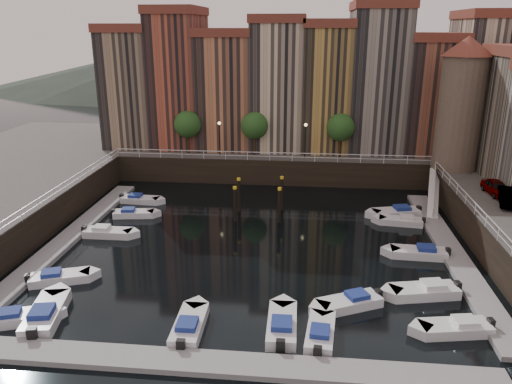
# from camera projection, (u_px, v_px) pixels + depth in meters

# --- Properties ---
(ground) EXTENTS (200.00, 200.00, 0.00)m
(ground) POSITION_uv_depth(u_px,v_px,m) (255.00, 241.00, 43.15)
(ground) COLOR black
(ground) RESTS_ON ground
(quay_far) EXTENTS (80.00, 20.00, 3.00)m
(quay_far) POSITION_uv_depth(u_px,v_px,m) (275.00, 153.00, 67.24)
(quay_far) COLOR black
(quay_far) RESTS_ON ground
(dock_left) EXTENTS (2.00, 28.00, 0.35)m
(dock_left) POSITION_uv_depth(u_px,v_px,m) (71.00, 236.00, 43.73)
(dock_left) COLOR gray
(dock_left) RESTS_ON ground
(dock_right) EXTENTS (2.00, 28.00, 0.35)m
(dock_right) POSITION_uv_depth(u_px,v_px,m) (452.00, 252.00, 40.57)
(dock_right) COLOR gray
(dock_right) RESTS_ON ground
(dock_near) EXTENTS (30.00, 2.00, 0.35)m
(dock_near) POSITION_uv_depth(u_px,v_px,m) (223.00, 364.00, 27.04)
(dock_near) COLOR gray
(dock_near) RESTS_ON ground
(mountains) EXTENTS (145.00, 100.00, 18.00)m
(mountains) POSITION_uv_depth(u_px,v_px,m) (301.00, 62.00, 144.40)
(mountains) COLOR #2D382D
(mountains) RESTS_ON ground
(far_terrace) EXTENTS (48.70, 10.30, 17.50)m
(far_terrace) POSITION_uv_depth(u_px,v_px,m) (302.00, 84.00, 61.59)
(far_terrace) COLOR #8D755A
(far_terrace) RESTS_ON quay_far
(corner_tower) EXTENTS (5.20, 5.20, 13.80)m
(corner_tower) POSITION_uv_depth(u_px,v_px,m) (461.00, 102.00, 51.70)
(corner_tower) COLOR #6B5B4C
(corner_tower) RESTS_ON quay_right
(promenade_trees) EXTENTS (21.20, 3.20, 5.20)m
(promenade_trees) POSITION_uv_depth(u_px,v_px,m) (260.00, 126.00, 58.41)
(promenade_trees) COLOR black
(promenade_trees) RESTS_ON quay_far
(street_lamps) EXTENTS (10.36, 0.36, 4.18)m
(street_lamps) POSITION_uv_depth(u_px,v_px,m) (262.00, 133.00, 57.64)
(street_lamps) COLOR black
(street_lamps) RESTS_ON quay_far
(railings) EXTENTS (36.08, 34.04, 0.52)m
(railings) POSITION_uv_depth(u_px,v_px,m) (261.00, 182.00, 46.58)
(railings) COLOR white
(railings) RESTS_ON ground
(gangway) EXTENTS (2.78, 8.32, 3.73)m
(gangway) POSITION_uv_depth(u_px,v_px,m) (434.00, 190.00, 50.33)
(gangway) COLOR white
(gangway) RESTS_ON ground
(mooring_pilings) EXTENTS (4.57, 4.11, 3.78)m
(mooring_pilings) POSITION_uv_depth(u_px,v_px,m) (259.00, 200.00, 48.33)
(mooring_pilings) COLOR black
(mooring_pilings) RESTS_ON ground
(boat_left_0) EXTENTS (4.39, 2.85, 0.99)m
(boat_left_0) POSITION_uv_depth(u_px,v_px,m) (18.00, 318.00, 31.10)
(boat_left_0) COLOR silver
(boat_left_0) RESTS_ON ground
(boat_left_1) EXTENTS (4.48, 2.95, 1.01)m
(boat_left_1) POSITION_uv_depth(u_px,v_px,m) (59.00, 278.00, 36.07)
(boat_left_1) COLOR silver
(boat_left_1) RESTS_ON ground
(boat_left_2) EXTENTS (4.46, 1.64, 1.02)m
(boat_left_2) POSITION_uv_depth(u_px,v_px,m) (107.00, 232.00, 44.00)
(boat_left_2) COLOR silver
(boat_left_2) RESTS_ON ground
(boat_left_3) EXTENTS (4.17, 2.00, 0.94)m
(boat_left_3) POSITION_uv_depth(u_px,v_px,m) (133.00, 214.00, 48.56)
(boat_left_3) COLOR silver
(boat_left_3) RESTS_ON ground
(boat_left_4) EXTENTS (4.31, 1.83, 0.98)m
(boat_left_4) POSITION_uv_depth(u_px,v_px,m) (139.00, 199.00, 52.50)
(boat_left_4) COLOR silver
(boat_left_4) RESTS_ON ground
(boat_right_0) EXTENTS (4.61, 2.35, 1.03)m
(boat_right_0) POSITION_uv_depth(u_px,v_px,m) (457.00, 328.00, 30.02)
(boat_right_0) COLOR silver
(boat_right_0) RESTS_ON ground
(boat_right_1) EXTENTS (5.02, 2.71, 1.12)m
(boat_right_1) POSITION_uv_depth(u_px,v_px,m) (425.00, 291.00, 34.16)
(boat_right_1) COLOR silver
(boat_right_1) RESTS_ON ground
(boat_right_2) EXTENTS (4.65, 1.86, 1.06)m
(boat_right_2) POSITION_uv_depth(u_px,v_px,m) (420.00, 253.00, 40.01)
(boat_right_2) COLOR silver
(boat_right_2) RESTS_ON ground
(boat_right_3) EXTENTS (4.25, 1.95, 0.96)m
(boat_right_3) POSITION_uv_depth(u_px,v_px,m) (402.00, 221.00, 46.66)
(boat_right_3) COLOR silver
(boat_right_3) RESTS_ON ground
(boat_right_4) EXTENTS (4.95, 2.79, 1.11)m
(boat_right_4) POSITION_uv_depth(u_px,v_px,m) (397.00, 212.00, 48.66)
(boat_right_4) COLOR silver
(boat_right_4) RESTS_ON ground
(boat_near_0) EXTENTS (2.82, 5.37, 1.20)m
(boat_near_0) POSITION_uv_depth(u_px,v_px,m) (46.00, 314.00, 31.33)
(boat_near_0) COLOR silver
(boat_near_0) RESTS_ON ground
(boat_near_1) EXTENTS (1.77, 4.66, 1.07)m
(boat_near_1) POSITION_uv_depth(u_px,v_px,m) (189.00, 326.00, 30.17)
(boat_near_1) COLOR silver
(boat_near_1) RESTS_ON ground
(boat_near_2) EXTENTS (1.84, 4.86, 1.11)m
(boat_near_2) POSITION_uv_depth(u_px,v_px,m) (282.00, 326.00, 30.19)
(boat_near_2) COLOR silver
(boat_near_2) RESTS_ON ground
(boat_near_3) EXTENTS (1.99, 4.47, 1.01)m
(boat_near_3) POSITION_uv_depth(u_px,v_px,m) (320.00, 333.00, 29.51)
(boat_near_3) COLOR silver
(boat_near_3) RESTS_ON ground
(car_a) EXTENTS (1.93, 4.03, 1.33)m
(car_a) POSITION_uv_depth(u_px,v_px,m) (496.00, 189.00, 45.19)
(car_a) COLOR gray
(car_a) RESTS_ON quay_right
(car_b) EXTENTS (2.46, 4.52, 1.41)m
(car_b) POSITION_uv_depth(u_px,v_px,m) (509.00, 198.00, 42.61)
(car_b) COLOR gray
(car_b) RESTS_ON quay_right
(boat_extra_437) EXTENTS (4.56, 3.35, 1.04)m
(boat_extra_437) POSITION_uv_depth(u_px,v_px,m) (351.00, 302.00, 32.81)
(boat_extra_437) COLOR silver
(boat_extra_437) RESTS_ON ground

